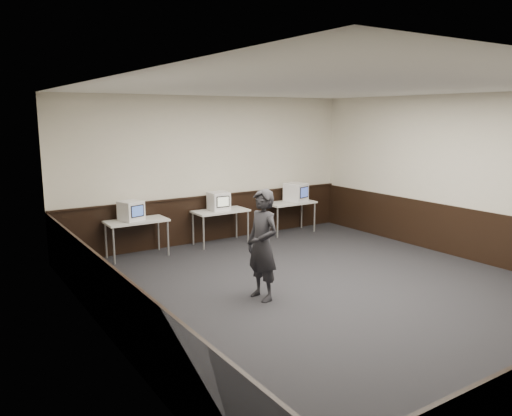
{
  "coord_description": "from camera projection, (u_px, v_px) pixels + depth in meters",
  "views": [
    {
      "loc": [
        -5.18,
        -5.76,
        2.79
      ],
      "look_at": [
        -0.38,
        1.6,
        1.15
      ],
      "focal_mm": 35.0,
      "sensor_mm": 36.0,
      "label": 1
    }
  ],
  "objects": [
    {
      "name": "desk_center",
      "position": [
        221.0,
        213.0,
        10.87
      ],
      "size": [
        1.2,
        0.6,
        0.75
      ],
      "color": "silver",
      "rests_on": "ground"
    },
    {
      "name": "left_wall",
      "position": [
        108.0,
        218.0,
        5.86
      ],
      "size": [
        0.0,
        8.0,
        8.0
      ],
      "primitive_type": "plane",
      "rotation": [
        1.57,
        0.0,
        1.57
      ],
      "color": "beige",
      "rests_on": "ground"
    },
    {
      "name": "desk_left",
      "position": [
        137.0,
        224.0,
        9.85
      ],
      "size": [
        1.2,
        0.6,
        0.75
      ],
      "color": "silver",
      "rests_on": "ground"
    },
    {
      "name": "wainscot_left",
      "position": [
        115.0,
        306.0,
        6.07
      ],
      "size": [
        0.04,
        7.98,
        1.0
      ],
      "primitive_type": "cube",
      "color": "black",
      "rests_on": "left_wall"
    },
    {
      "name": "right_wall",
      "position": [
        469.0,
        178.0,
        9.62
      ],
      "size": [
        0.0,
        8.0,
        8.0
      ],
      "primitive_type": "plane",
      "rotation": [
        1.57,
        0.0,
        -1.57
      ],
      "color": "beige",
      "rests_on": "ground"
    },
    {
      "name": "wainscot_right",
      "position": [
        464.0,
        233.0,
        9.81
      ],
      "size": [
        0.04,
        7.98,
        1.0
      ],
      "primitive_type": "cube",
      "color": "black",
      "rests_on": "right_wall"
    },
    {
      "name": "ceiling",
      "position": [
        336.0,
        87.0,
        7.45
      ],
      "size": [
        8.0,
        8.0,
        0.0
      ],
      "primitive_type": "plane",
      "rotation": [
        3.14,
        0.0,
        0.0
      ],
      "color": "white",
      "rests_on": "back_wall"
    },
    {
      "name": "floor",
      "position": [
        330.0,
        291.0,
        8.03
      ],
      "size": [
        8.0,
        8.0,
        0.0
      ],
      "primitive_type": "plane",
      "color": "black",
      "rests_on": "ground"
    },
    {
      "name": "wainscot_rail",
      "position": [
        213.0,
        196.0,
        11.11
      ],
      "size": [
        6.98,
        0.06,
        0.04
      ],
      "primitive_type": "cube",
      "color": "black",
      "rests_on": "wainscot_back"
    },
    {
      "name": "person",
      "position": [
        262.0,
        245.0,
        7.55
      ],
      "size": [
        0.46,
        0.65,
        1.7
      ],
      "primitive_type": "imported",
      "rotation": [
        0.0,
        0.0,
        -1.48
      ],
      "color": "black",
      "rests_on": "ground"
    },
    {
      "name": "emac_left",
      "position": [
        131.0,
        211.0,
        9.75
      ],
      "size": [
        0.49,
        0.5,
        0.39
      ],
      "rotation": [
        0.0,
        0.0,
        0.28
      ],
      "color": "white",
      "rests_on": "desk_left"
    },
    {
      "name": "back_wall",
      "position": [
        211.0,
        170.0,
        11.03
      ],
      "size": [
        7.0,
        0.0,
        7.0
      ],
      "primitive_type": "plane",
      "rotation": [
        1.57,
        0.0,
        0.0
      ],
      "color": "beige",
      "rests_on": "ground"
    },
    {
      "name": "emac_center",
      "position": [
        219.0,
        201.0,
        10.82
      ],
      "size": [
        0.42,
        0.45,
        0.4
      ],
      "rotation": [
        0.0,
        0.0,
        -0.06
      ],
      "color": "white",
      "rests_on": "desk_center"
    },
    {
      "name": "emac_right",
      "position": [
        296.0,
        192.0,
        11.92
      ],
      "size": [
        0.56,
        0.58,
        0.44
      ],
      "rotation": [
        0.0,
        0.0,
        0.3
      ],
      "color": "white",
      "rests_on": "desk_right"
    },
    {
      "name": "desk_right",
      "position": [
        290.0,
        205.0,
        11.89
      ],
      "size": [
        1.2,
        0.6,
        0.75
      ],
      "color": "silver",
      "rests_on": "ground"
    },
    {
      "name": "wainscot_back",
      "position": [
        212.0,
        218.0,
        11.22
      ],
      "size": [
        6.98,
        0.04,
        1.0
      ],
      "primitive_type": "cube",
      "color": "black",
      "rests_on": "back_wall"
    }
  ]
}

